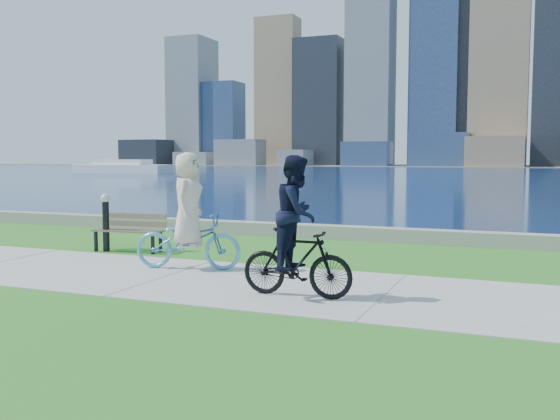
# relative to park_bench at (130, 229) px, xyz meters

# --- Properties ---
(ground) EXTENTS (320.00, 320.00, 0.00)m
(ground) POSITION_rel_park_bench_xyz_m (2.46, -2.36, -0.52)
(ground) COLOR #24681B
(ground) RESTS_ON ground
(concrete_path) EXTENTS (80.00, 3.50, 0.02)m
(concrete_path) POSITION_rel_park_bench_xyz_m (2.46, -2.36, -0.51)
(concrete_path) COLOR #9E9D99
(concrete_path) RESTS_ON ground
(seawall) EXTENTS (90.00, 0.50, 0.35)m
(seawall) POSITION_rel_park_bench_xyz_m (2.46, 3.84, -0.35)
(seawall) COLOR gray
(seawall) RESTS_ON ground
(bay_water) EXTENTS (320.00, 131.00, 0.01)m
(bay_water) POSITION_rel_park_bench_xyz_m (2.46, 69.64, -0.52)
(bay_water) COLOR #0C224E
(bay_water) RESTS_ON ground
(far_shore) EXTENTS (320.00, 30.00, 0.12)m
(far_shore) POSITION_rel_park_bench_xyz_m (2.46, 127.64, -0.46)
(far_shore) COLOR slate
(far_shore) RESTS_ON ground
(city_skyline) EXTENTS (179.36, 22.43, 76.00)m
(city_skyline) POSITION_rel_park_bench_xyz_m (2.49, 127.40, 24.00)
(city_skyline) COLOR black
(city_skyline) RESTS_ON ground
(ferry_near) EXTENTS (12.90, 3.68, 1.75)m
(ferry_near) POSITION_rel_park_bench_xyz_m (-40.02, 54.23, 0.21)
(ferry_near) COLOR white
(ferry_near) RESTS_ON ground
(park_bench) EXTENTS (1.70, 0.73, 0.85)m
(park_bench) POSITION_rel_park_bench_xyz_m (0.00, 0.00, 0.00)
(park_bench) COLOR black
(park_bench) RESTS_ON ground
(bollard_lamp) EXTENTS (0.21, 0.21, 1.33)m
(bollard_lamp) POSITION_rel_park_bench_xyz_m (-0.48, -0.24, 0.24)
(bollard_lamp) COLOR black
(bollard_lamp) RESTS_ON ground
(cyclist_woman) EXTENTS (1.15, 2.18, 2.24)m
(cyclist_woman) POSITION_rel_park_bench_xyz_m (2.46, -1.57, 0.33)
(cyclist_woman) COLOR #529DC8
(cyclist_woman) RESTS_ON ground
(cyclist_man) EXTENTS (0.66, 1.78, 2.18)m
(cyclist_man) POSITION_rel_park_bench_xyz_m (5.24, -3.03, 0.41)
(cyclist_man) COLOR black
(cyclist_man) RESTS_ON ground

